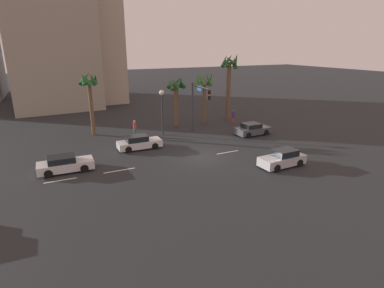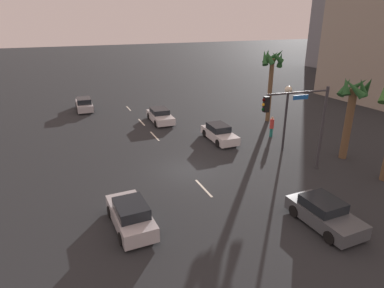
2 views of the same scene
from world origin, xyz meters
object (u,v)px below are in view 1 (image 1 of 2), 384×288
(pedestrian_0, at_px, (135,128))
(building_0, at_px, (50,49))
(traffic_signal, at_px, (198,101))
(car_4, at_px, (283,159))
(palm_tree_1, at_px, (229,74))
(car_1, at_px, (65,164))
(palm_tree_0, at_px, (176,91))
(palm_tree_3, at_px, (204,87))
(pedestrian_1, at_px, (233,116))
(streetlamp, at_px, (162,103))
(palm_tree_2, at_px, (89,87))
(car_0, at_px, (252,129))
(building_2, at_px, (61,7))
(car_3, at_px, (139,143))

(pedestrian_0, distance_m, building_0, 25.67)
(traffic_signal, bearing_deg, car_4, -80.64)
(palm_tree_1, bearing_deg, car_1, -155.15)
(traffic_signal, xyz_separation_m, palm_tree_0, (-0.57, 4.82, 0.44))
(palm_tree_1, relative_size, palm_tree_3, 1.31)
(pedestrian_1, bearing_deg, palm_tree_3, 155.71)
(streetlamp, height_order, pedestrian_0, streetlamp)
(pedestrian_0, bearing_deg, palm_tree_0, 19.95)
(traffic_signal, bearing_deg, palm_tree_2, 154.63)
(pedestrian_1, bearing_deg, car_1, -159.73)
(car_1, distance_m, traffic_signal, 15.92)
(car_1, bearing_deg, car_0, 6.28)
(traffic_signal, height_order, palm_tree_0, palm_tree_0)
(palm_tree_1, relative_size, building_2, 0.28)
(car_0, bearing_deg, palm_tree_0, 128.75)
(car_0, xyz_separation_m, car_1, (-20.28, -2.23, -0.02))
(car_0, relative_size, car_4, 0.98)
(car_4, bearing_deg, traffic_signal, 99.36)
(car_3, xyz_separation_m, palm_tree_1, (14.91, 7.19, 5.48))
(streetlamp, xyz_separation_m, pedestrian_1, (10.34, 1.23, -2.71))
(car_1, relative_size, palm_tree_3, 0.64)
(car_1, relative_size, pedestrian_1, 2.42)
(pedestrian_1, bearing_deg, car_0, -100.84)
(palm_tree_1, distance_m, building_2, 33.03)
(car_1, bearing_deg, car_3, 22.90)
(streetlamp, bearing_deg, palm_tree_1, 17.83)
(car_3, height_order, traffic_signal, traffic_signal)
(palm_tree_2, relative_size, building_2, 0.22)
(palm_tree_0, bearing_deg, car_0, -51.25)
(car_0, xyz_separation_m, building_2, (-16.09, 33.92, 15.44))
(palm_tree_2, bearing_deg, palm_tree_3, -2.92)
(building_2, bearing_deg, pedestrian_1, -62.37)
(palm_tree_1, bearing_deg, traffic_signal, -144.86)
(car_0, relative_size, palm_tree_3, 0.60)
(palm_tree_0, xyz_separation_m, palm_tree_2, (-10.26, 0.32, 1.06))
(pedestrian_1, bearing_deg, palm_tree_0, 164.62)
(car_0, height_order, traffic_signal, traffic_signal)
(car_1, height_order, palm_tree_3, palm_tree_3)
(car_1, xyz_separation_m, pedestrian_1, (21.37, 7.89, 0.35))
(palm_tree_0, xyz_separation_m, building_2, (-9.95, 26.28, 11.70))
(streetlamp, distance_m, palm_tree_0, 4.53)
(traffic_signal, relative_size, pedestrian_0, 3.15)
(traffic_signal, xyz_separation_m, building_2, (-10.53, 31.10, 12.14))
(pedestrian_0, relative_size, pedestrian_1, 1.02)
(building_2, bearing_deg, car_3, -88.61)
(streetlamp, xyz_separation_m, building_2, (-6.83, 29.49, 12.41))
(car_3, relative_size, palm_tree_3, 0.64)
(car_4, bearing_deg, palm_tree_2, 126.88)
(palm_tree_3, bearing_deg, building_2, 117.09)
(palm_tree_0, height_order, palm_tree_2, palm_tree_2)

